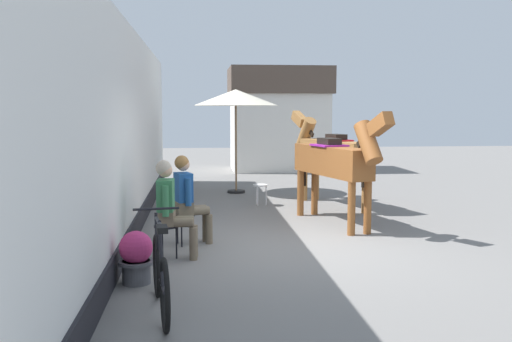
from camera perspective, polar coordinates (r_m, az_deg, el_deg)
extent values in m
plane|color=slate|center=(11.66, 1.07, -4.17)|extent=(40.00, 40.00, 0.00)
cube|color=white|center=(9.97, -12.60, 3.77)|extent=(0.30, 14.00, 3.40)
cube|color=black|center=(10.14, -12.28, -4.84)|extent=(0.34, 14.00, 0.36)
cube|color=silver|center=(19.91, 2.25, 3.86)|extent=(3.20, 2.40, 2.60)
cube|color=brown|center=(19.91, 2.27, 8.90)|extent=(3.40, 2.60, 0.90)
cylinder|color=black|center=(8.14, -8.90, -5.42)|extent=(0.34, 0.34, 0.03)
cylinder|color=black|center=(8.18, -7.89, -7.07)|extent=(0.02, 0.02, 0.45)
cylinder|color=black|center=(8.32, -9.27, -6.87)|extent=(0.02, 0.02, 0.45)
cylinder|color=black|center=(8.08, -9.47, -7.26)|extent=(0.02, 0.02, 0.45)
cube|color=brown|center=(8.12, -8.92, -4.63)|extent=(0.26, 0.33, 0.20)
cube|color=#337247|center=(8.07, -8.96, -2.39)|extent=(0.24, 0.35, 0.44)
sphere|color=tan|center=(8.02, -9.00, 0.08)|extent=(0.20, 0.20, 0.20)
sphere|color=#B2A38E|center=(8.02, -9.14, 0.29)|extent=(0.22, 0.22, 0.22)
cylinder|color=brown|center=(8.19, -7.52, -4.87)|extent=(0.39, 0.15, 0.13)
cylinder|color=brown|center=(8.24, -6.17, -6.92)|extent=(0.11, 0.11, 0.46)
cylinder|color=brown|center=(8.03, -7.62, -5.09)|extent=(0.39, 0.15, 0.13)
cylinder|color=brown|center=(8.08, -6.24, -7.18)|extent=(0.11, 0.11, 0.46)
cylinder|color=#337247|center=(8.27, -8.66, -2.53)|extent=(0.09, 0.09, 0.42)
cylinder|color=#337247|center=(7.88, -8.97, -2.97)|extent=(0.09, 0.09, 0.42)
cylinder|color=black|center=(8.93, -7.18, -4.37)|extent=(0.34, 0.34, 0.03)
cylinder|color=black|center=(9.01, -6.30, -5.82)|extent=(0.02, 0.02, 0.45)
cylinder|color=black|center=(9.07, -7.80, -5.76)|extent=(0.02, 0.02, 0.45)
cylinder|color=black|center=(8.84, -7.38, -6.06)|extent=(0.02, 0.02, 0.45)
cube|color=brown|center=(8.91, -7.19, -3.64)|extent=(0.32, 0.38, 0.20)
cube|color=#1E4C8C|center=(8.86, -7.22, -1.60)|extent=(0.31, 0.39, 0.44)
sphere|color=tan|center=(8.82, -7.25, 0.65)|extent=(0.20, 0.20, 0.20)
sphere|color=olive|center=(8.81, -7.38, 0.84)|extent=(0.22, 0.22, 0.22)
cylinder|color=brown|center=(9.05, -6.17, -3.80)|extent=(0.40, 0.24, 0.13)
cylinder|color=brown|center=(9.16, -5.00, -5.58)|extent=(0.11, 0.11, 0.46)
cylinder|color=brown|center=(8.90, -5.87, -3.97)|extent=(0.40, 0.24, 0.13)
cylinder|color=brown|center=(9.01, -4.68, -5.77)|extent=(0.11, 0.11, 0.46)
cylinder|color=#1E4C8C|center=(9.06, -7.44, -1.75)|extent=(0.09, 0.09, 0.42)
cylinder|color=#1E4C8C|center=(8.68, -6.73, -2.09)|extent=(0.09, 0.09, 0.42)
cube|color=brown|center=(10.49, 7.51, 1.02)|extent=(1.02, 2.24, 0.52)
cylinder|color=brown|center=(9.82, 11.01, -3.56)|extent=(0.13, 0.13, 0.90)
cylinder|color=brown|center=(9.66, 9.45, -3.70)|extent=(0.13, 0.13, 0.90)
cylinder|color=brown|center=(11.49, 5.83, -2.09)|extent=(0.13, 0.13, 0.90)
cylinder|color=brown|center=(11.35, 4.44, -2.17)|extent=(0.13, 0.13, 0.90)
cylinder|color=brown|center=(9.43, 11.07, 2.77)|extent=(0.44, 0.68, 0.73)
cube|color=brown|center=(9.14, 12.25, 4.56)|extent=(0.32, 0.56, 0.40)
cube|color=black|center=(9.44, 11.02, 3.62)|extent=(0.21, 0.62, 0.48)
cylinder|color=black|center=(11.53, 4.76, 0.13)|extent=(0.12, 0.12, 0.65)
cube|color=#8C1E8C|center=(10.56, 7.27, 2.55)|extent=(0.64, 0.71, 0.03)
cube|color=black|center=(10.56, 7.28, 2.93)|extent=(0.39, 0.50, 0.12)
cube|color=#9E6B38|center=(12.39, 7.69, 1.79)|extent=(1.11, 2.23, 0.52)
cylinder|color=#9E6B38|center=(13.23, 4.84, -1.00)|extent=(0.13, 0.13, 0.90)
cylinder|color=#9E6B38|center=(13.38, 6.01, -0.93)|extent=(0.13, 0.13, 0.90)
cylinder|color=#9E6B38|center=(11.58, 9.49, -2.07)|extent=(0.13, 0.13, 0.90)
cylinder|color=#9E6B38|center=(11.76, 10.75, -1.98)|extent=(0.13, 0.13, 0.90)
cylinder|color=#9E6B38|center=(13.40, 5.01, 3.82)|extent=(0.46, 0.69, 0.73)
cube|color=#9E6B38|center=(13.69, 4.33, 5.16)|extent=(0.34, 0.56, 0.40)
cube|color=black|center=(13.38, 5.06, 4.41)|extent=(0.24, 0.61, 0.48)
cylinder|color=black|center=(11.47, 10.67, 0.01)|extent=(0.13, 0.13, 0.65)
cube|color=red|center=(12.29, 7.95, 3.04)|extent=(0.66, 0.73, 0.03)
cube|color=black|center=(12.29, 7.96, 3.36)|extent=(0.40, 0.51, 0.12)
cylinder|color=#4C4C51|center=(7.15, -11.78, -9.78)|extent=(0.34, 0.34, 0.28)
cylinder|color=#4C4C51|center=(7.12, -11.80, -8.85)|extent=(0.43, 0.43, 0.04)
sphere|color=#B22D66|center=(7.08, -11.83, -7.44)|extent=(0.40, 0.40, 0.40)
torus|color=black|center=(6.56, -9.80, -9.24)|extent=(0.15, 0.71, 0.71)
torus|color=black|center=(5.56, -9.03, -12.07)|extent=(0.15, 0.71, 0.71)
cylinder|color=black|center=(6.21, -9.66, -7.18)|extent=(0.11, 0.50, 0.60)
cylinder|color=black|center=(5.83, -9.38, -8.31)|extent=(0.08, 0.36, 0.55)
cylinder|color=black|center=(5.99, -9.60, -5.06)|extent=(0.15, 0.80, 0.09)
cylinder|color=black|center=(5.81, -9.25, -11.18)|extent=(0.11, 0.53, 0.06)
cylinder|color=black|center=(6.47, -9.83, -6.74)|extent=(0.05, 0.09, 0.60)
cylinder|color=black|center=(6.37, -9.87, -3.72)|extent=(0.50, 0.10, 0.03)
cube|color=black|center=(5.60, -9.30, -5.69)|extent=(0.13, 0.21, 0.06)
cylinder|color=black|center=(14.46, -1.98, -2.05)|extent=(0.44, 0.44, 0.06)
cylinder|color=olive|center=(14.35, -1.99, 2.19)|extent=(0.04, 0.04, 2.20)
cone|color=beige|center=(14.32, -2.01, 7.30)|extent=(2.10, 2.10, 0.40)
cylinder|color=white|center=(12.50, 0.42, -1.41)|extent=(0.32, 0.32, 0.03)
cylinder|color=silver|center=(12.55, 1.01, -2.44)|extent=(0.02, 0.02, 0.43)
cylinder|color=silver|center=(12.64, 0.07, -2.38)|extent=(0.02, 0.02, 0.43)
cylinder|color=silver|center=(12.42, 0.17, -2.53)|extent=(0.02, 0.02, 0.43)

